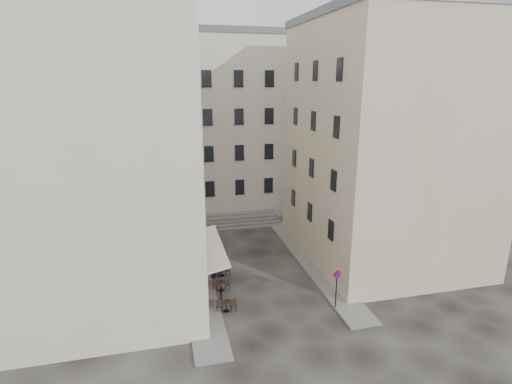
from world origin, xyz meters
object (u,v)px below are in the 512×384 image
object	(u,v)px
bistro_table_a	(226,305)
pedestrian	(224,258)
no_parking_sign	(337,281)
bistro_table_b	(221,285)

from	to	relation	value
bistro_table_a	pedestrian	xyz separation A→B (m)	(0.79, 5.67, 0.53)
no_parking_sign	pedestrian	bearing A→B (deg)	118.82
no_parking_sign	bistro_table_a	size ratio (longest dim) A/B	2.18
bistro_table_a	bistro_table_b	world-z (taller)	bistro_table_a
pedestrian	no_parking_sign	bearing A→B (deg)	110.04
bistro_table_a	bistro_table_b	xyz separation A→B (m)	(0.08, 2.60, -0.02)
bistro_table_b	pedestrian	bearing A→B (deg)	76.99
pedestrian	bistro_table_a	bearing A→B (deg)	61.65
bistro_table_b	pedestrian	world-z (taller)	pedestrian
bistro_table_a	pedestrian	distance (m)	5.75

